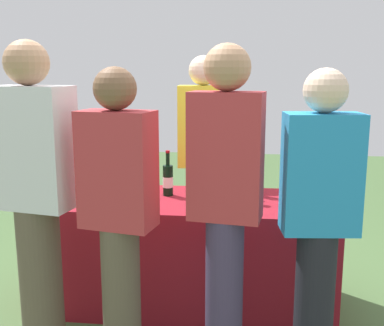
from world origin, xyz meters
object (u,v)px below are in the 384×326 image
guest_0 (35,192)px  guest_3 (319,215)px  wine_bottle_5 (236,179)px  wine_bottle_7 (292,181)px  wine_glass_0 (111,188)px  wine_glass_3 (257,191)px  wine_bottle_1 (137,178)px  guest_2 (225,198)px  wine_bottle_3 (205,178)px  server_pouring (203,155)px  wine_glass_1 (122,191)px  wine_bottle_4 (218,180)px  wine_glass_4 (291,197)px  wine_glass_2 (134,191)px  wine_bottle_2 (168,180)px  wine_bottle_6 (255,179)px  guest_1 (119,211)px  wine_bottle_0 (101,176)px

guest_0 → guest_3: (1.50, -0.02, -0.07)m
wine_bottle_5 → wine_bottle_7: bearing=1.9°
wine_glass_0 → wine_glass_3: (0.96, 0.05, -0.01)m
wine_bottle_1 → guest_2: (0.66, -0.84, 0.10)m
guest_2 → wine_bottle_3: bearing=110.0°
wine_glass_3 → server_pouring: (-0.42, 0.70, 0.10)m
wine_glass_1 → wine_bottle_4: bearing=28.8°
wine_bottle_3 → wine_glass_1: 0.62m
wine_glass_0 → wine_glass_4: size_ratio=1.02×
wine_glass_1 → wine_glass_2: (0.08, 0.03, -0.01)m
wine_bottle_2 → server_pouring: size_ratio=0.18×
wine_glass_1 → server_pouring: server_pouring is taller
wine_bottle_6 → wine_glass_4: bearing=-59.5°
wine_bottle_7 → wine_glass_3: 0.32m
wine_bottle_5 → guest_3: size_ratio=0.20×
guest_1 → wine_bottle_0: bearing=124.0°
wine_bottle_5 → guest_2: guest_2 is taller
guest_3 → guest_0: bearing=173.3°
wine_glass_0 → wine_bottle_5: bearing=17.3°
wine_glass_3 → guest_2: 0.69m
guest_0 → guest_1: bearing=1.9°
wine_glass_4 → guest_3: (0.09, -0.51, 0.04)m
wine_glass_4 → wine_bottle_5: bearing=135.5°
wine_bottle_6 → wine_glass_0: size_ratio=2.40×
wine_bottle_4 → wine_glass_0: size_ratio=2.19×
guest_1 → guest_2: bearing=14.5°
wine_bottle_2 → guest_1: size_ratio=0.19×
wine_glass_2 → wine_glass_0: bearing=164.0°
wine_bottle_1 → wine_bottle_5: bearing=1.8°
wine_bottle_3 → wine_bottle_4: wine_bottle_3 is taller
wine_bottle_2 → wine_bottle_4: wine_bottle_2 is taller
guest_2 → wine_glass_4: bearing=62.4°
wine_bottle_1 → wine_glass_2: 0.29m
wine_bottle_1 → wine_bottle_6: (0.82, 0.05, 0.00)m
wine_glass_4 → guest_2: size_ratio=0.08×
guest_0 → wine_bottle_3: bearing=55.6°
wine_bottle_5 → guest_0: 1.35m
wine_bottle_0 → guest_2: bearing=-43.7°
wine_bottle_1 → wine_glass_1: size_ratio=2.28×
wine_bottle_7 → wine_glass_0: 1.22m
wine_bottle_5 → guest_2: (-0.03, -0.87, 0.10)m
wine_glass_2 → wine_bottle_2: bearing=54.5°
wine_glass_3 → guest_0: guest_0 is taller
wine_bottle_1 → server_pouring: size_ratio=0.18×
wine_glass_2 → wine_bottle_6: bearing=23.1°
wine_bottle_2 → wine_bottle_3: (0.25, 0.08, -0.00)m
wine_glass_0 → guest_2: 1.00m
wine_glass_4 → wine_glass_2: bearing=177.8°
guest_0 → guest_3: 1.50m
wine_bottle_3 → wine_glass_4: wine_bottle_3 is taller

